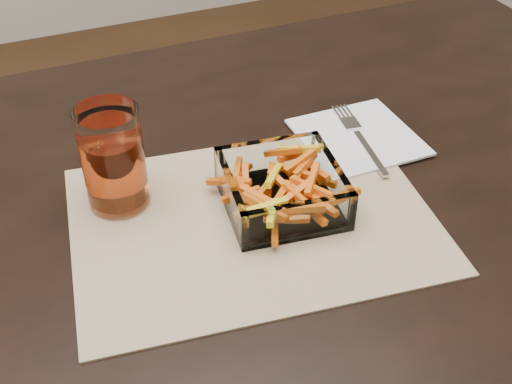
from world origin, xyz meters
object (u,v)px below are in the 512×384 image
at_px(glass_bowl, 282,191).
at_px(fork, 359,136).
at_px(dining_table, 202,250).
at_px(tumbler, 114,162).

bearing_deg(glass_bowl, fork, 28.82).
bearing_deg(fork, dining_table, -162.61).
xyz_separation_m(dining_table, fork, (0.26, 0.04, 0.10)).
bearing_deg(tumbler, fork, 0.63).
bearing_deg(dining_table, fork, 8.87).
height_order(dining_table, glass_bowl, glass_bowl).
bearing_deg(glass_bowl, tumbler, 155.13).
xyz_separation_m(glass_bowl, fork, (0.17, 0.09, -0.02)).
bearing_deg(tumbler, glass_bowl, -24.87).
bearing_deg(dining_table, tumbler, 158.25).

